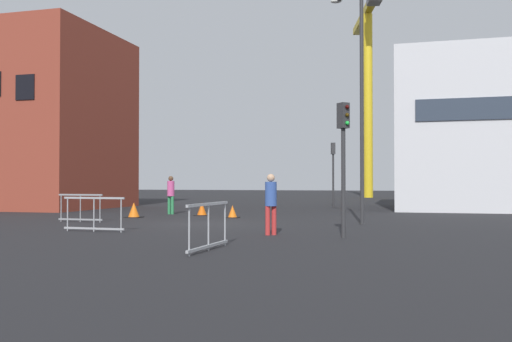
{
  "coord_description": "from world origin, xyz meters",
  "views": [
    {
      "loc": [
        7.35,
        -19.58,
        1.56
      ],
      "look_at": [
        0.0,
        7.38,
        2.09
      ],
      "focal_mm": 39.6,
      "sensor_mm": 36.0,
      "label": 1
    }
  ],
  "objects_px": {
    "construction_crane": "(368,71)",
    "traffic_cone_by_barrier": "(232,212)",
    "traffic_light_far": "(333,164)",
    "pedestrian_waiting": "(171,192)",
    "traffic_cone_striped": "(202,209)",
    "pedestrian_walking": "(271,199)",
    "streetlamp_tall": "(359,88)",
    "traffic_cone_orange": "(134,210)",
    "traffic_light_island": "(343,147)"
  },
  "relations": [
    {
      "from": "streetlamp_tall",
      "to": "traffic_light_island",
      "type": "distance_m",
      "value": 5.78
    },
    {
      "from": "traffic_light_island",
      "to": "pedestrian_waiting",
      "type": "distance_m",
      "value": 13.25
    },
    {
      "from": "construction_crane",
      "to": "pedestrian_waiting",
      "type": "relative_size",
      "value": 10.43
    },
    {
      "from": "construction_crane",
      "to": "traffic_cone_striped",
      "type": "distance_m",
      "value": 34.57
    },
    {
      "from": "traffic_light_far",
      "to": "traffic_cone_by_barrier",
      "type": "bearing_deg",
      "value": -104.45
    },
    {
      "from": "construction_crane",
      "to": "traffic_light_island",
      "type": "xyz_separation_m",
      "value": [
        2.18,
        -40.71,
        -9.93
      ]
    },
    {
      "from": "traffic_cone_by_barrier",
      "to": "traffic_cone_striped",
      "type": "bearing_deg",
      "value": 147.21
    },
    {
      "from": "construction_crane",
      "to": "traffic_cone_by_barrier",
      "type": "relative_size",
      "value": 35.52
    },
    {
      "from": "streetlamp_tall",
      "to": "traffic_cone_striped",
      "type": "relative_size",
      "value": 14.25
    },
    {
      "from": "traffic_light_island",
      "to": "traffic_cone_orange",
      "type": "bearing_deg",
      "value": 145.92
    },
    {
      "from": "construction_crane",
      "to": "pedestrian_walking",
      "type": "height_order",
      "value": "construction_crane"
    },
    {
      "from": "pedestrian_walking",
      "to": "traffic_cone_orange",
      "type": "xyz_separation_m",
      "value": [
        -7.64,
        6.21,
        -0.73
      ]
    },
    {
      "from": "traffic_cone_striped",
      "to": "traffic_cone_by_barrier",
      "type": "relative_size",
      "value": 1.13
    },
    {
      "from": "traffic_cone_orange",
      "to": "traffic_cone_by_barrier",
      "type": "relative_size",
      "value": 1.24
    },
    {
      "from": "construction_crane",
      "to": "pedestrian_walking",
      "type": "relative_size",
      "value": 10.67
    },
    {
      "from": "traffic_light_far",
      "to": "traffic_cone_striped",
      "type": "distance_m",
      "value": 11.29
    },
    {
      "from": "traffic_light_island",
      "to": "construction_crane",
      "type": "bearing_deg",
      "value": 93.06
    },
    {
      "from": "traffic_light_far",
      "to": "traffic_cone_orange",
      "type": "distance_m",
      "value": 14.24
    },
    {
      "from": "streetlamp_tall",
      "to": "traffic_cone_by_barrier",
      "type": "height_order",
      "value": "streetlamp_tall"
    },
    {
      "from": "traffic_light_far",
      "to": "streetlamp_tall",
      "type": "bearing_deg",
      "value": -78.7
    },
    {
      "from": "traffic_light_island",
      "to": "traffic_cone_orange",
      "type": "relative_size",
      "value": 5.61
    },
    {
      "from": "pedestrian_waiting",
      "to": "traffic_cone_striped",
      "type": "bearing_deg",
      "value": -17.41
    },
    {
      "from": "traffic_cone_orange",
      "to": "pedestrian_waiting",
      "type": "bearing_deg",
      "value": 79.12
    },
    {
      "from": "traffic_cone_orange",
      "to": "streetlamp_tall",
      "type": "bearing_deg",
      "value": -8.19
    },
    {
      "from": "streetlamp_tall",
      "to": "traffic_cone_by_barrier",
      "type": "bearing_deg",
      "value": 156.95
    },
    {
      "from": "traffic_light_island",
      "to": "pedestrian_walking",
      "type": "xyz_separation_m",
      "value": [
        -2.16,
        0.41,
        -1.48
      ]
    },
    {
      "from": "traffic_cone_by_barrier",
      "to": "streetlamp_tall",
      "type": "bearing_deg",
      "value": -23.05
    },
    {
      "from": "traffic_cone_striped",
      "to": "traffic_cone_orange",
      "type": "xyz_separation_m",
      "value": [
        -2.32,
        -2.17,
        0.03
      ]
    },
    {
      "from": "pedestrian_walking",
      "to": "traffic_light_far",
      "type": "bearing_deg",
      "value": 91.81
    },
    {
      "from": "streetlamp_tall",
      "to": "pedestrian_waiting",
      "type": "bearing_deg",
      "value": 155.88
    },
    {
      "from": "traffic_light_far",
      "to": "traffic_cone_striped",
      "type": "xyz_separation_m",
      "value": [
        -4.74,
        -9.97,
        -2.36
      ]
    },
    {
      "from": "construction_crane",
      "to": "traffic_cone_orange",
      "type": "xyz_separation_m",
      "value": [
        -7.62,
        -34.09,
        -12.14
      ]
    },
    {
      "from": "streetlamp_tall",
      "to": "traffic_cone_orange",
      "type": "bearing_deg",
      "value": 171.81
    },
    {
      "from": "traffic_light_far",
      "to": "traffic_cone_by_barrier",
      "type": "xyz_separation_m",
      "value": [
        -2.88,
        -11.17,
        -2.4
      ]
    },
    {
      "from": "streetlamp_tall",
      "to": "pedestrian_waiting",
      "type": "relative_size",
      "value": 4.74
    },
    {
      "from": "traffic_light_far",
      "to": "traffic_cone_orange",
      "type": "relative_size",
      "value": 5.91
    },
    {
      "from": "construction_crane",
      "to": "traffic_light_island",
      "type": "distance_m",
      "value": 41.97
    },
    {
      "from": "traffic_light_island",
      "to": "pedestrian_walking",
      "type": "height_order",
      "value": "traffic_light_island"
    },
    {
      "from": "traffic_light_far",
      "to": "traffic_cone_striped",
      "type": "height_order",
      "value": "traffic_light_far"
    },
    {
      "from": "traffic_cone_orange",
      "to": "traffic_cone_by_barrier",
      "type": "bearing_deg",
      "value": 13.08
    },
    {
      "from": "traffic_light_island",
      "to": "traffic_light_far",
      "type": "bearing_deg",
      "value": 98.3
    },
    {
      "from": "traffic_light_far",
      "to": "traffic_cone_striped",
      "type": "bearing_deg",
      "value": -115.4
    },
    {
      "from": "streetlamp_tall",
      "to": "traffic_cone_orange",
      "type": "xyz_separation_m",
      "value": [
        -9.77,
        1.41,
        -4.68
      ]
    },
    {
      "from": "streetlamp_tall",
      "to": "traffic_light_far",
      "type": "height_order",
      "value": "streetlamp_tall"
    },
    {
      "from": "traffic_light_far",
      "to": "traffic_cone_orange",
      "type": "height_order",
      "value": "traffic_light_far"
    },
    {
      "from": "traffic_cone_striped",
      "to": "traffic_cone_orange",
      "type": "relative_size",
      "value": 0.91
    },
    {
      "from": "construction_crane",
      "to": "pedestrian_walking",
      "type": "distance_m",
      "value": 41.88
    },
    {
      "from": "traffic_light_far",
      "to": "pedestrian_waiting",
      "type": "relative_size",
      "value": 2.15
    },
    {
      "from": "traffic_light_island",
      "to": "traffic_cone_orange",
      "type": "height_order",
      "value": "traffic_light_island"
    },
    {
      "from": "traffic_cone_by_barrier",
      "to": "construction_crane",
      "type": "bearing_deg",
      "value": 84.07
    }
  ]
}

